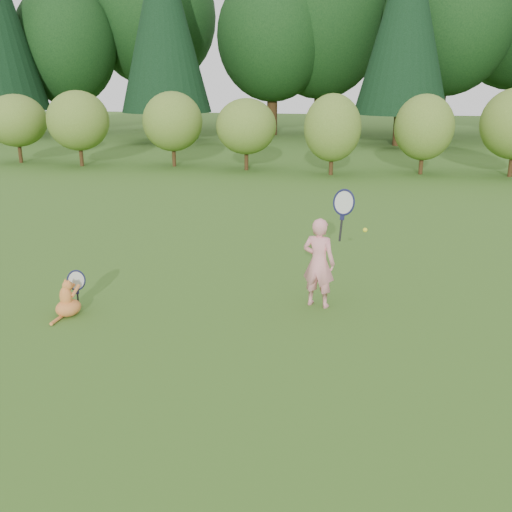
# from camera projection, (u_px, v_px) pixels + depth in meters

# --- Properties ---
(ground) EXTENTS (100.00, 100.00, 0.00)m
(ground) POSITION_uv_depth(u_px,v_px,m) (228.00, 324.00, 7.40)
(ground) COLOR #335919
(ground) RESTS_ON ground
(shrub_row) EXTENTS (28.00, 3.00, 2.80)m
(shrub_row) POSITION_uv_depth(u_px,v_px,m) (329.00, 132.00, 19.12)
(shrub_row) COLOR #506D22
(shrub_row) RESTS_ON ground
(child) EXTENTS (0.74, 0.48, 1.88)m
(child) POSITION_uv_depth(u_px,v_px,m) (320.00, 261.00, 7.82)
(child) COLOR pink
(child) RESTS_ON ground
(cat) EXTENTS (0.50, 0.70, 0.70)m
(cat) POSITION_uv_depth(u_px,v_px,m) (68.00, 297.00, 7.63)
(cat) COLOR #C56425
(cat) RESTS_ON ground
(tennis_ball) EXTENTS (0.07, 0.07, 0.07)m
(tennis_ball) POSITION_uv_depth(u_px,v_px,m) (365.00, 230.00, 8.45)
(tennis_ball) COLOR yellow
(tennis_ball) RESTS_ON ground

